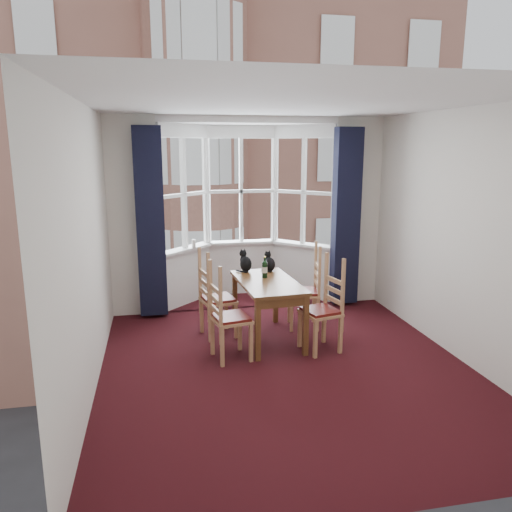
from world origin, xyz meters
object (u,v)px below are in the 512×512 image
object	(u,v)px
chair_left_near	(223,320)
chair_right_far	(310,293)
chair_right_near	(327,311)
cat_left	(245,263)
dining_table	(268,289)
cat_right	(270,263)
chair_left_far	(211,301)
candle_tall	(194,244)
wine_bottle	(265,268)

from	to	relation	value
chair_left_near	chair_right_far	world-z (taller)	same
chair_right_near	cat_left	bearing A→B (deg)	129.78
dining_table	cat_left	bearing A→B (deg)	108.26
chair_right_far	cat_right	world-z (taller)	cat_right
chair_left_far	cat_right	distance (m)	0.94
chair_left_far	candle_tall	size ratio (longest dim) A/B	7.42
chair_right_far	wine_bottle	world-z (taller)	wine_bottle
chair_left_near	candle_tall	bearing A→B (deg)	94.10
chair_left_near	chair_left_far	distance (m)	0.74
dining_table	cat_left	size ratio (longest dim) A/B	4.34
dining_table	chair_right_near	bearing A→B (deg)	-34.04
chair_left_near	wine_bottle	distance (m)	0.99
chair_left_near	chair_right_near	xyz separation A→B (m)	(1.24, 0.06, 0.00)
chair_left_far	chair_right_far	bearing A→B (deg)	3.91
chair_right_near	cat_right	bearing A→B (deg)	117.97
chair_left_near	chair_right_near	bearing A→B (deg)	2.92
chair_right_near	wine_bottle	xyz separation A→B (m)	(-0.63, 0.59, 0.41)
chair_right_near	chair_right_far	bearing A→B (deg)	87.74
dining_table	chair_right_near	distance (m)	0.78
chair_right_near	candle_tall	xyz separation A→B (m)	(-1.40, 2.12, 0.46)
dining_table	chair_right_far	bearing A→B (deg)	27.21
dining_table	candle_tall	xyz separation A→B (m)	(-0.77, 1.70, 0.28)
chair_right_far	cat_right	bearing A→B (deg)	162.63
chair_right_far	chair_right_near	bearing A→B (deg)	-92.26
dining_table	chair_left_near	xyz separation A→B (m)	(-0.62, -0.49, -0.18)
dining_table	candle_tall	bearing A→B (deg)	114.52
dining_table	chair_left_near	distance (m)	0.81
dining_table	chair_left_far	world-z (taller)	chair_left_far
chair_right_near	cat_right	world-z (taller)	cat_right
chair_right_near	cat_left	distance (m)	1.32
chair_right_far	cat_right	distance (m)	0.67
cat_right	candle_tall	size ratio (longest dim) A/B	2.20
cat_left	wine_bottle	xyz separation A→B (m)	(0.18, -0.38, 0.01)
dining_table	wine_bottle	bearing A→B (deg)	90.86
cat_right	dining_table	bearing A→B (deg)	-105.19
cat_right	candle_tall	bearing A→B (deg)	127.26
cat_left	chair_left_far	bearing A→B (deg)	-148.78
dining_table	wine_bottle	world-z (taller)	wine_bottle
chair_left_near	chair_left_far	size ratio (longest dim) A/B	1.00
candle_tall	chair_right_far	bearing A→B (deg)	-43.52
dining_table	chair_left_near	world-z (taller)	chair_left_near
dining_table	cat_right	size ratio (longest dim) A/B	4.76
chair_left_far	cat_right	bearing A→B (deg)	17.43
chair_left_near	cat_left	distance (m)	1.19
chair_left_far	cat_left	world-z (taller)	cat_left
chair_left_far	candle_tall	world-z (taller)	candle_tall
chair_right_near	wine_bottle	distance (m)	0.95
cat_right	chair_right_near	bearing A→B (deg)	-62.03
dining_table	candle_tall	distance (m)	1.89
chair_right_far	wine_bottle	xyz separation A→B (m)	(-0.66, -0.17, 0.41)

